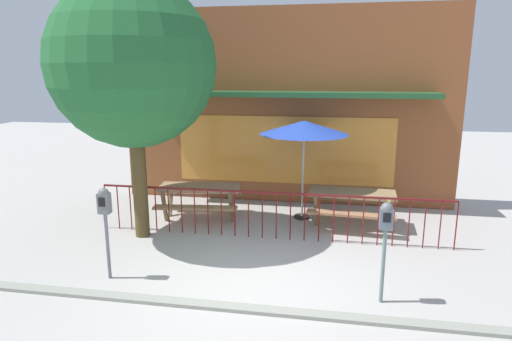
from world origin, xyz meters
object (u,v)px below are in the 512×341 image
(parking_meter_near, at_px, (386,226))
(street_tree, at_px, (133,65))
(parking_meter_far, at_px, (105,209))
(picnic_table_right, at_px, (352,199))
(picnic_table_left, at_px, (200,193))
(patio_umbrella, at_px, (304,128))

(parking_meter_near, xyz_separation_m, street_tree, (-4.53, 1.90, 2.23))
(parking_meter_far, bearing_deg, picnic_table_right, 38.75)
(picnic_table_left, distance_m, parking_meter_far, 3.17)
(parking_meter_near, bearing_deg, picnic_table_left, 139.89)
(picnic_table_right, bearing_deg, street_tree, -162.82)
(picnic_table_left, xyz_separation_m, parking_meter_near, (3.67, -3.09, 0.56))
(street_tree, bearing_deg, patio_umbrella, 27.97)
(picnic_table_right, xyz_separation_m, patio_umbrella, (-1.09, 0.36, 1.46))
(picnic_table_right, relative_size, street_tree, 0.38)
(picnic_table_right, relative_size, parking_meter_far, 1.25)
(parking_meter_near, relative_size, parking_meter_far, 1.00)
(parking_meter_near, xyz_separation_m, parking_meter_far, (-4.26, 0.03, 0.00))
(picnic_table_right, bearing_deg, parking_meter_near, -84.65)
(picnic_table_left, height_order, parking_meter_far, parking_meter_far)
(picnic_table_left, relative_size, patio_umbrella, 0.87)
(patio_umbrella, height_order, parking_meter_far, patio_umbrella)
(picnic_table_right, relative_size, parking_meter_near, 1.26)
(picnic_table_right, bearing_deg, picnic_table_left, -178.09)
(picnic_table_left, relative_size, picnic_table_right, 1.02)
(street_tree, bearing_deg, parking_meter_near, -22.72)
(picnic_table_left, relative_size, street_tree, 0.39)
(parking_meter_far, xyz_separation_m, street_tree, (-0.27, 1.87, 2.23))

